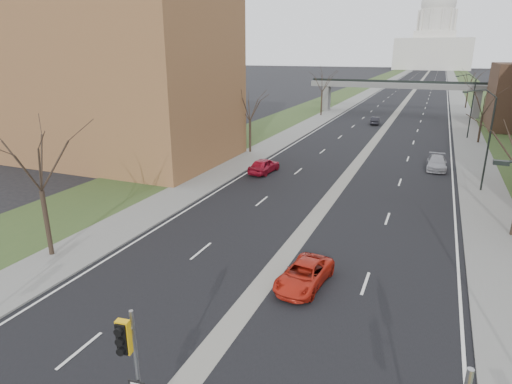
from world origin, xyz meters
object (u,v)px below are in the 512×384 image
Objects in this scene: signal_pole_median at (131,359)px; car_left_near at (264,165)px; car_left_far at (375,121)px; car_right_near at (304,275)px; car_right_mid at (437,163)px.

signal_pole_median is 1.06× the size of car_left_near.
signal_pole_median is at bearing 87.52° from car_left_far.
car_right_near is at bearing 122.26° from car_left_near.
signal_pole_median reaches higher than car_right_near.
car_left_near is (-8.17, 30.94, -2.54)m from signal_pole_median.
car_left_near is 18.08m from car_right_mid.
car_left_near reaches higher than car_left_far.
car_left_far is 0.80× the size of car_right_mid.
car_right_near is at bearing -103.38° from car_right_mid.
car_left_near is 1.01× the size of car_right_near.
signal_pole_median is 40.04m from car_right_mid.
signal_pole_median reaches higher than car_left_far.
car_left_near is 22.06m from car_right_near.
signal_pole_median is at bearing -102.64° from car_right_mid.
signal_pole_median is 1.24× the size of car_left_far.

